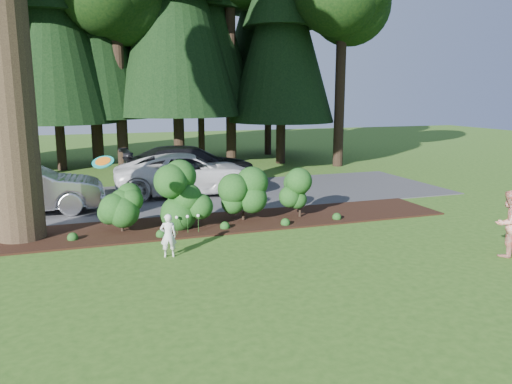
# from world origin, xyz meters

# --- Properties ---
(ground) EXTENTS (80.00, 80.00, 0.00)m
(ground) POSITION_xyz_m (0.00, 0.00, 0.00)
(ground) COLOR #2C5317
(ground) RESTS_ON ground
(mulch_bed) EXTENTS (16.00, 2.50, 0.05)m
(mulch_bed) POSITION_xyz_m (0.00, 3.25, 0.03)
(mulch_bed) COLOR black
(mulch_bed) RESTS_ON ground
(driveway) EXTENTS (22.00, 6.00, 0.03)m
(driveway) POSITION_xyz_m (0.00, 7.50, 0.01)
(driveway) COLOR #38383A
(driveway) RESTS_ON ground
(shrub_row) EXTENTS (6.53, 1.60, 1.61)m
(shrub_row) POSITION_xyz_m (0.77, 3.14, 0.81)
(shrub_row) COLOR #184615
(shrub_row) RESTS_ON ground
(lily_cluster) EXTENTS (0.69, 0.09, 0.57)m
(lily_cluster) POSITION_xyz_m (-0.30, 2.40, 0.50)
(lily_cluster) COLOR #184615
(lily_cluster) RESTS_ON ground
(car_silver_wagon) EXTENTS (5.00, 1.75, 1.65)m
(car_silver_wagon) POSITION_xyz_m (-4.82, 6.37, 0.85)
(car_silver_wagon) COLOR #B1B1B6
(car_silver_wagon) RESTS_ON driveway
(car_white_suv) EXTENTS (5.81, 3.04, 1.56)m
(car_white_suv) POSITION_xyz_m (0.88, 7.96, 0.81)
(car_white_suv) COLOR silver
(car_white_suv) RESTS_ON driveway
(car_dark_suv) EXTENTS (5.76, 2.44, 1.66)m
(car_dark_suv) POSITION_xyz_m (1.33, 9.80, 0.86)
(car_dark_suv) COLOR black
(car_dark_suv) RESTS_ON driveway
(child) EXTENTS (0.42, 0.31, 1.06)m
(child) POSITION_xyz_m (-1.11, 0.67, 0.53)
(child) COLOR silver
(child) RESTS_ON ground
(adult) EXTENTS (0.84, 0.69, 1.61)m
(adult) POSITION_xyz_m (6.58, -1.91, 0.81)
(adult) COLOR red
(adult) RESTS_ON ground
(frisbee) EXTENTS (0.52, 0.46, 0.31)m
(frisbee) POSITION_xyz_m (-2.50, 0.70, 2.36)
(frisbee) COLOR teal
(frisbee) RESTS_ON ground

